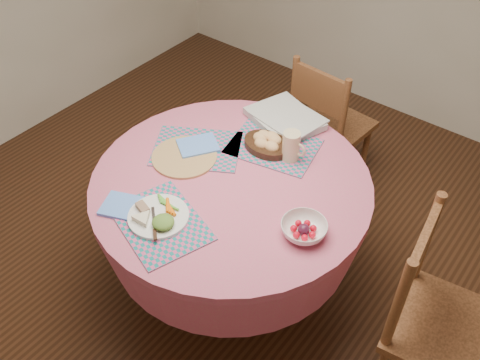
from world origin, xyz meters
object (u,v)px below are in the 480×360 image
object	(u,v)px
chair_back	(327,123)
fruit_bowl	(304,229)
latte_mug	(292,146)
chair_right	(435,317)
dinner_plate	(159,217)
wicker_trivet	(184,157)
bread_bowl	(267,142)
dining_table	(231,211)

from	to	relation	value
chair_back	fruit_bowl	world-z (taller)	chair_back
chair_back	latte_mug	size ratio (longest dim) A/B	6.21
chair_right	dinner_plate	distance (m)	1.17
fruit_bowl	dinner_plate	bearing A→B (deg)	-149.22
dinner_plate	fruit_bowl	world-z (taller)	same
wicker_trivet	bread_bowl	size ratio (longest dim) A/B	1.30
chair_back	fruit_bowl	size ratio (longest dim) A/B	4.12
chair_right	fruit_bowl	bearing A→B (deg)	97.49
chair_right	wicker_trivet	size ratio (longest dim) A/B	3.21
bread_bowl	latte_mug	world-z (taller)	latte_mug
latte_mug	fruit_bowl	distance (m)	0.46
bread_bowl	latte_mug	bearing A→B (deg)	1.70
wicker_trivet	bread_bowl	distance (m)	0.39
dinner_plate	bread_bowl	xyz separation A→B (m)	(0.08, 0.64, 0.02)
chair_right	wicker_trivet	bearing A→B (deg)	86.56
dining_table	latte_mug	bearing A→B (deg)	65.70
chair_right	bread_bowl	xyz separation A→B (m)	(-0.97, 0.19, 0.29)
dining_table	chair_right	distance (m)	0.97
dinner_plate	fruit_bowl	xyz separation A→B (m)	(0.50, 0.30, 0.01)
chair_right	chair_back	bearing A→B (deg)	41.22
wicker_trivet	fruit_bowl	xyz separation A→B (m)	(0.68, -0.05, 0.02)
chair_back	latte_mug	distance (m)	0.81
dining_table	latte_mug	xyz separation A→B (m)	(0.13, 0.28, 0.27)
wicker_trivet	fruit_bowl	size ratio (longest dim) A/B	1.40
chair_right	dining_table	bearing A→B (deg)	86.99
chair_back	fruit_bowl	distance (m)	1.19
chair_back	dinner_plate	size ratio (longest dim) A/B	3.55
dining_table	wicker_trivet	distance (m)	0.33
dining_table	fruit_bowl	bearing A→B (deg)	-9.19
chair_back	bread_bowl	world-z (taller)	chair_back
latte_mug	fruit_bowl	bearing A→B (deg)	-49.59
chair_right	latte_mug	size ratio (longest dim) A/B	6.75
dinner_plate	latte_mug	world-z (taller)	latte_mug
dinner_plate	fruit_bowl	bearing A→B (deg)	30.78
bread_bowl	dinner_plate	bearing A→B (deg)	-96.71
wicker_trivet	bread_bowl	xyz separation A→B (m)	(0.26, 0.29, 0.03)
dining_table	chair_right	xyz separation A→B (m)	(0.97, 0.08, -0.05)
chair_right	bread_bowl	world-z (taller)	chair_right
dining_table	bread_bowl	distance (m)	0.36
dining_table	dinner_plate	bearing A→B (deg)	-102.34
chair_right	dinner_plate	world-z (taller)	chair_right
latte_mug	fruit_bowl	size ratio (longest dim) A/B	0.66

